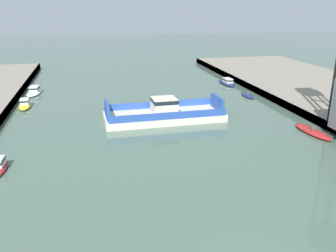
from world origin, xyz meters
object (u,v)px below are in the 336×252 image
Objects in this scene: moored_boat_mid_left at (34,91)px; moored_boat_near_left at (312,131)px; moored_boat_mid_right at (247,95)px; moored_boat_far_right at (25,104)px; moored_boat_upstream_a at (227,82)px; chain_ferry at (164,113)px.

moored_boat_near_left is at bearing -39.00° from moored_boat_mid_left.
moored_boat_mid_left is at bearing 164.25° from moored_boat_mid_right.
moored_boat_upstream_a is at bearing 13.93° from moored_boat_far_right.
moored_boat_far_right is at bearing -91.90° from moored_boat_mid_left.
chain_ferry reaches higher than moored_boat_upstream_a.
moored_boat_mid_right is 0.86× the size of moored_boat_far_right.
chain_ferry is at bearing -149.50° from moored_boat_mid_right.
moored_boat_far_right reaches higher than moored_boat_near_left.
moored_boat_upstream_a is (0.27, 11.64, 0.31)m from moored_boat_mid_right.
moored_boat_far_right is at bearing 150.94° from chain_ferry.
moored_boat_near_left is at bearing -89.99° from moored_boat_mid_right.
moored_boat_mid_left reaches higher than moored_boat_upstream_a.
chain_ferry is at bearing -130.23° from moored_boat_upstream_a.
moored_boat_mid_left is 42.85m from moored_boat_mid_right.
moored_boat_mid_left is at bearing -179.99° from moored_boat_upstream_a.
chain_ferry reaches higher than moored_boat_mid_left.
moored_boat_upstream_a reaches higher than moored_boat_near_left.
moored_boat_near_left is 33.41m from moored_boat_upstream_a.
moored_boat_far_right is at bearing 151.02° from moored_boat_near_left.
moored_boat_near_left is (19.09, -10.53, -0.78)m from chain_ferry.
chain_ferry is 22.17m from moored_boat_mid_right.
moored_boat_mid_right is at bearing 30.50° from chain_ferry.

